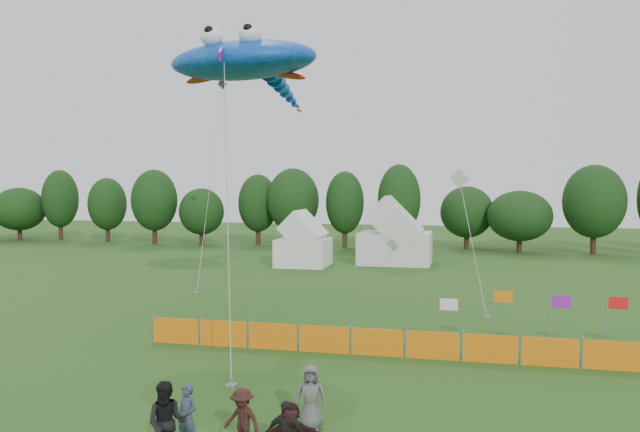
% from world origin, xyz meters
% --- Properties ---
extents(ground, '(160.00, 160.00, 0.00)m').
position_xyz_m(ground, '(0.00, 0.00, 0.00)').
color(ground, '#234C16').
rests_on(ground, ground).
extents(treeline, '(104.57, 8.78, 8.36)m').
position_xyz_m(treeline, '(1.61, 44.93, 4.18)').
color(treeline, '#382314').
rests_on(treeline, ground).
extents(tent_left, '(3.87, 3.87, 3.41)m').
position_xyz_m(tent_left, '(-7.01, 31.08, 1.72)').
color(tent_left, white).
rests_on(tent_left, ground).
extents(tent_right, '(5.70, 4.56, 4.03)m').
position_xyz_m(tent_right, '(-0.29, 34.09, 2.03)').
color(tent_right, silver).
rests_on(tent_right, ground).
extents(barrier_fence, '(17.90, 0.06, 1.00)m').
position_xyz_m(barrier_fence, '(1.83, 7.45, 0.50)').
color(barrier_fence, orange).
rests_on(barrier_fence, ground).
extents(flag_row, '(8.73, 0.51, 2.28)m').
position_xyz_m(flag_row, '(8.22, 9.11, 1.48)').
color(flag_row, gray).
rests_on(flag_row, ground).
extents(spectator_a, '(0.66, 0.54, 1.56)m').
position_xyz_m(spectator_a, '(-1.52, -1.56, 0.78)').
color(spectator_a, '#323B53').
rests_on(spectator_a, ground).
extents(spectator_b, '(1.09, 0.95, 1.88)m').
position_xyz_m(spectator_b, '(-1.63, -2.39, 0.94)').
color(spectator_b, black).
rests_on(spectator_b, ground).
extents(spectator_c, '(1.11, 0.84, 1.53)m').
position_xyz_m(spectator_c, '(-0.18, -1.43, 0.76)').
color(spectator_c, black).
rests_on(spectator_c, ground).
extents(spectator_e, '(0.89, 0.66, 1.67)m').
position_xyz_m(spectator_e, '(1.06, 0.29, 0.83)').
color(spectator_e, '#535459').
rests_on(spectator_e, ground).
extents(stingray_kite, '(7.77, 17.94, 13.03)m').
position_xyz_m(stingray_kite, '(-4.76, 12.08, 11.77)').
color(stingray_kite, blue).
rests_on(stingray_kite, ground).
extents(small_kite_white, '(2.12, 9.25, 7.25)m').
position_xyz_m(small_kite_white, '(5.02, 21.43, 4.78)').
color(small_kite_white, silver).
rests_on(small_kite_white, ground).
extents(small_kite_dark, '(3.08, 10.84, 14.04)m').
position_xyz_m(small_kite_dark, '(-11.39, 23.75, 7.44)').
color(small_kite_dark, black).
rests_on(small_kite_dark, ground).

